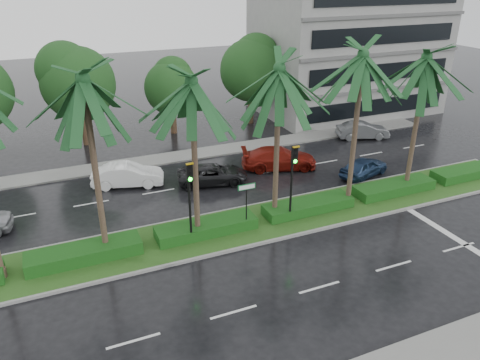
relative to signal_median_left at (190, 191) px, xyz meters
name	(u,v)px	position (x,y,z in m)	size (l,w,h in m)	color
ground	(268,232)	(4.00, -0.30, -3.00)	(120.00, 120.00, 0.00)	black
far_sidewalk	(195,154)	(4.00, 11.70, -2.94)	(40.00, 2.00, 0.12)	slate
median	(259,222)	(4.00, 0.70, -2.92)	(36.00, 4.00, 0.15)	gray
hedge	(260,216)	(4.00, 0.70, -2.55)	(35.20, 1.40, 0.60)	#164112
lane_markings	(322,224)	(7.04, -0.73, -2.99)	(34.00, 13.06, 0.01)	silver
palm_row	(238,81)	(2.75, 0.72, 4.79)	(26.30, 4.20, 9.97)	#423226
signal_median_left	(190,191)	(0.00, 0.00, 0.00)	(0.34, 0.42, 4.36)	black
signal_median_right	(293,173)	(5.50, 0.00, 0.00)	(0.34, 0.42, 4.36)	black
street_sign	(247,195)	(3.00, 0.18, -0.87)	(0.95, 0.09, 2.60)	black
bg_trees	(173,73)	(4.21, 17.29, 1.95)	(33.52, 5.61, 8.11)	#372619
building	(348,45)	(21.00, 17.70, 3.00)	(16.00, 10.00, 12.00)	gray
car_white	(128,175)	(-1.50, 8.32, -2.28)	(4.38, 1.53, 1.44)	white
car_darkgrey	(213,174)	(3.50, 6.56, -2.38)	(4.42, 2.04, 1.23)	black
car_red	(279,158)	(8.50, 7.06, -2.26)	(5.07, 2.06, 1.47)	maroon
car_blue	(364,167)	(13.00, 3.70, -2.36)	(3.73, 1.50, 1.27)	#192C4B
car_grey	(363,130)	(17.50, 9.86, -2.32)	(4.09, 1.43, 1.35)	#585A5D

